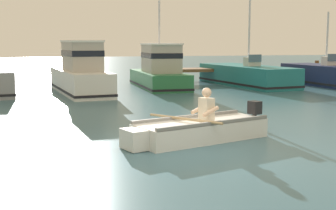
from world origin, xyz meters
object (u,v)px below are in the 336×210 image
Objects in this scene: rowboat_with_person at (199,130)px; moored_boat_white at (81,74)px; moored_boat_teal at (247,76)px; moored_boat_navy at (324,75)px; moored_boat_green at (160,72)px.

rowboat_with_person is 10.69m from moored_boat_white.
moored_boat_teal is 1.30× the size of moored_boat_navy.
moored_boat_white reaches higher than rowboat_with_person.
moored_boat_teal is at bearing 62.41° from rowboat_with_person.
moored_boat_teal is (4.58, 0.22, -0.30)m from moored_boat_green.
rowboat_with_person is 12.13m from moored_boat_green.
rowboat_with_person is 0.54× the size of moored_boat_teal.
moored_boat_teal is (8.41, 1.73, -0.35)m from moored_boat_white.
moored_boat_green is at bearing 175.31° from moored_boat_navy.
moored_boat_navy is at bearing 47.84° from rowboat_with_person.
moored_boat_navy is (12.25, 0.81, -0.34)m from moored_boat_white.
moored_boat_navy is at bearing -4.69° from moored_boat_green.
rowboat_with_person is at bearing -132.16° from moored_boat_navy.
moored_boat_teal reaches higher than moored_boat_navy.
rowboat_with_person is at bearing -98.53° from moored_boat_green.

